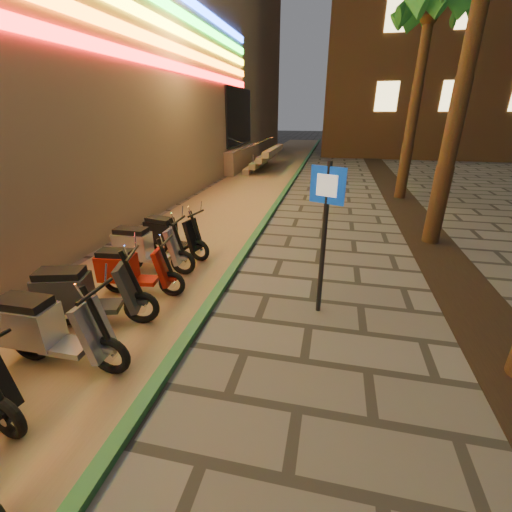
% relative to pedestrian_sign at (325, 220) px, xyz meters
% --- Properties ---
extents(ground, '(120.00, 120.00, 0.00)m').
position_rel_pedestrian_sign_xyz_m(ground, '(-0.94, -3.01, -1.61)').
color(ground, '#474442').
rests_on(ground, ground).
extents(parking_strip, '(3.40, 60.00, 0.01)m').
position_rel_pedestrian_sign_xyz_m(parking_strip, '(-3.54, 6.99, -1.60)').
color(parking_strip, '#8C7251').
rests_on(parking_strip, ground).
extents(green_curb, '(0.18, 60.00, 0.10)m').
position_rel_pedestrian_sign_xyz_m(green_curb, '(-1.84, 6.99, -1.56)').
color(green_curb, '#256436').
rests_on(green_curb, ground).
extents(planting_strip, '(1.20, 40.00, 0.02)m').
position_rel_pedestrian_sign_xyz_m(planting_strip, '(2.66, 1.99, -1.60)').
color(planting_strip, black).
rests_on(planting_strip, ground).
extents(palm_d, '(2.97, 3.02, 7.16)m').
position_rel_pedestrian_sign_xyz_m(palm_d, '(2.66, 8.99, 4.34)').
color(palm_d, '#472D19').
rests_on(palm_d, ground).
extents(pedestrian_sign, '(0.51, 0.24, 2.48)m').
position_rel_pedestrian_sign_xyz_m(pedestrian_sign, '(0.00, 0.00, 0.00)').
color(pedestrian_sign, black).
rests_on(pedestrian_sign, ground).
extents(scooter_5, '(1.78, 0.63, 1.26)m').
position_rel_pedestrian_sign_xyz_m(scooter_5, '(-3.35, -2.12, -1.06)').
color(scooter_5, black).
rests_on(scooter_5, ground).
extents(scooter_6, '(1.78, 0.91, 1.26)m').
position_rel_pedestrian_sign_xyz_m(scooter_6, '(-3.52, -1.22, -1.06)').
color(scooter_6, black).
rests_on(scooter_6, ground).
extents(scooter_7, '(1.59, 0.61, 1.12)m').
position_rel_pedestrian_sign_xyz_m(scooter_7, '(-3.37, -0.16, -1.12)').
color(scooter_7, black).
rests_on(scooter_7, ground).
extents(scooter_8, '(1.72, 0.60, 1.22)m').
position_rel_pedestrian_sign_xyz_m(scooter_8, '(-3.61, 0.79, -1.08)').
color(scooter_8, black).
rests_on(scooter_8, ground).
extents(scooter_9, '(1.65, 0.75, 1.16)m').
position_rel_pedestrian_sign_xyz_m(scooter_9, '(-3.49, 1.69, -1.10)').
color(scooter_9, black).
rests_on(scooter_9, ground).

